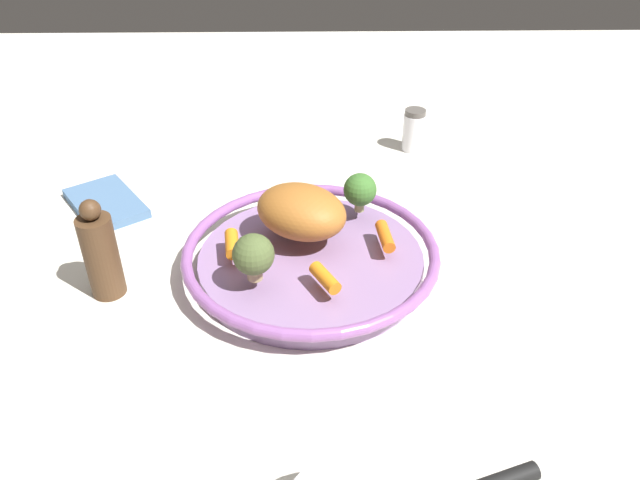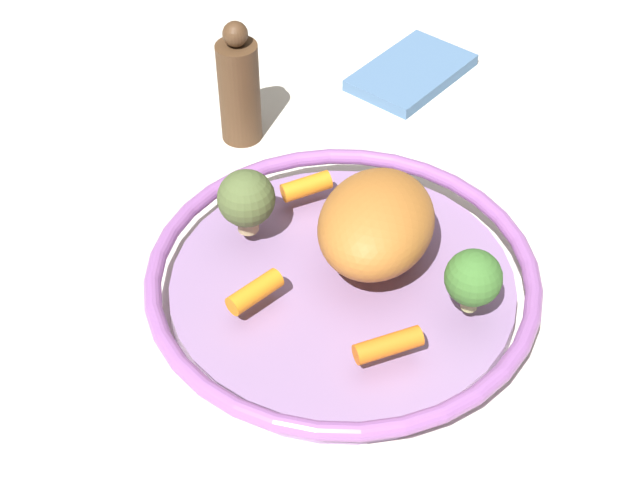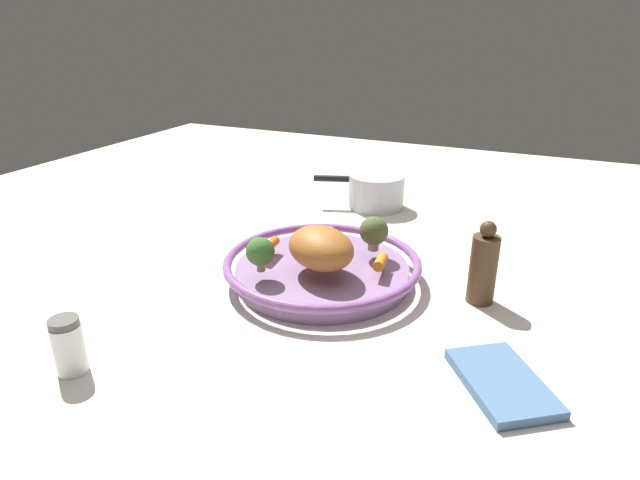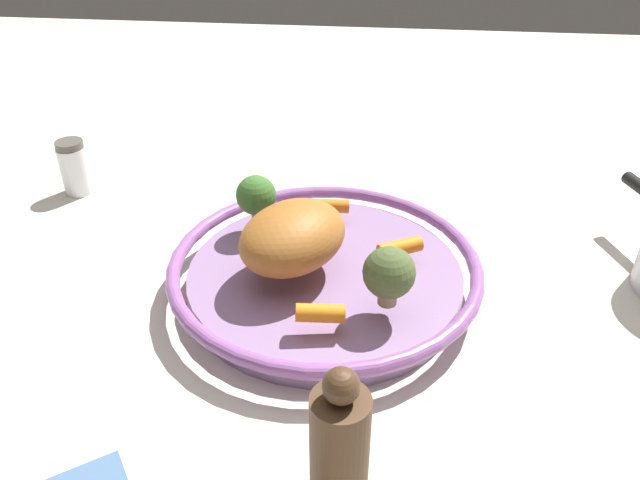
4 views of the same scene
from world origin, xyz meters
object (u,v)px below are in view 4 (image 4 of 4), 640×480
object	(u,v)px
broccoli_floret_small	(389,274)
salt_shaker	(74,168)
baby_carrot_right	(326,206)
broccoli_floret_large	(256,196)
serving_bowl	(325,274)
pepper_mill	(339,450)
baby_carrot_center	(320,313)
baby_carrot_back	(400,248)
roast_chicken_piece	(293,237)

from	to	relation	value
broccoli_floret_small	salt_shaker	size ratio (longest dim) A/B	0.79
baby_carrot_right	broccoli_floret_large	distance (m)	0.09
serving_bowl	baby_carrot_right	size ratio (longest dim) A/B	6.25
pepper_mill	serving_bowl	bearing A→B (deg)	98.14
baby_carrot_right	salt_shaker	distance (m)	0.38
baby_carrot_center	baby_carrot_back	bearing A→B (deg)	58.25
baby_carrot_right	broccoli_floret_large	world-z (taller)	broccoli_floret_large
baby_carrot_right	baby_carrot_center	world-z (taller)	baby_carrot_center
roast_chicken_piece	pepper_mill	bearing A→B (deg)	-74.37
baby_carrot_back	serving_bowl	bearing A→B (deg)	-168.18
serving_bowl	pepper_mill	world-z (taller)	pepper_mill
serving_bowl	baby_carrot_center	bearing A→B (deg)	-86.54
baby_carrot_back	broccoli_floret_large	distance (m)	0.18
baby_carrot_center	salt_shaker	xyz separation A→B (m)	(-0.38, 0.30, -0.01)
broccoli_floret_small	salt_shaker	bearing A→B (deg)	149.48
roast_chicken_piece	broccoli_floret_large	bearing A→B (deg)	123.83
roast_chicken_piece	baby_carrot_right	world-z (taller)	roast_chicken_piece
baby_carrot_back	broccoli_floret_small	size ratio (longest dim) A/B	0.80
salt_shaker	pepper_mill	size ratio (longest dim) A/B	0.56
baby_carrot_back	baby_carrot_right	distance (m)	0.12
broccoli_floret_large	salt_shaker	size ratio (longest dim) A/B	0.74
baby_carrot_back	broccoli_floret_large	bearing A→B (deg)	162.34
roast_chicken_piece	baby_carrot_center	xyz separation A→B (m)	(0.04, -0.09, -0.03)
broccoli_floret_large	baby_carrot_right	bearing A→B (deg)	19.91
baby_carrot_center	broccoli_floret_large	distance (m)	0.20
broccoli_floret_small	pepper_mill	distance (m)	0.20
broccoli_floret_small	broccoli_floret_large	size ratio (longest dim) A/B	1.07
serving_bowl	broccoli_floret_small	bearing A→B (deg)	-45.18
serving_bowl	pepper_mill	xyz separation A→B (m)	(0.04, -0.27, 0.04)
baby_carrot_center	salt_shaker	distance (m)	0.49
baby_carrot_center	pepper_mill	xyz separation A→B (m)	(0.03, -0.16, 0.01)
baby_carrot_back	pepper_mill	world-z (taller)	pepper_mill
broccoli_floret_large	pepper_mill	bearing A→B (deg)	-69.38
baby_carrot_back	baby_carrot_right	world-z (taller)	same
roast_chicken_piece	serving_bowl	bearing A→B (deg)	20.49
pepper_mill	salt_shaker	bearing A→B (deg)	132.05
salt_shaker	broccoli_floret_large	bearing A→B (deg)	-22.94
serving_bowl	baby_carrot_center	distance (m)	0.11
baby_carrot_right	broccoli_floret_small	size ratio (longest dim) A/B	0.88
baby_carrot_right	baby_carrot_back	bearing A→B (deg)	-42.81
broccoli_floret_small	salt_shaker	distance (m)	0.52
broccoli_floret_small	pepper_mill	xyz separation A→B (m)	(-0.03, -0.20, -0.02)
roast_chicken_piece	broccoli_floret_small	size ratio (longest dim) A/B	2.06
roast_chicken_piece	baby_carrot_back	size ratio (longest dim) A/B	2.58
baby_carrot_back	pepper_mill	size ratio (longest dim) A/B	0.36
baby_carrot_center	broccoli_floret_large	bearing A→B (deg)	118.50
roast_chicken_piece	broccoli_floret_large	world-z (taller)	roast_chicken_piece
serving_bowl	broccoli_floret_small	world-z (taller)	broccoli_floret_small
baby_carrot_right	baby_carrot_center	distance (m)	0.21
broccoli_floret_large	salt_shaker	bearing A→B (deg)	157.06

